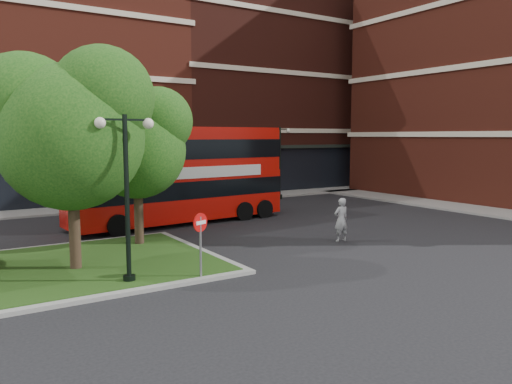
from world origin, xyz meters
TOP-DOWN VIEW (x-y plane):
  - ground at (0.00, 0.00)m, footprint 120.00×120.00m
  - pavement_far at (0.00, 16.50)m, footprint 44.00×3.00m
  - pavement_side at (16.50, 2.00)m, footprint 3.00×28.00m
  - terrace_far_right at (14.00, 24.00)m, footprint 18.00×12.00m
  - traffic_island at (-8.00, 3.00)m, footprint 12.60×7.60m
  - tree_island_west at (-6.60, 2.58)m, footprint 5.40×4.71m
  - tree_island_east at (-3.58, 5.06)m, footprint 4.46×3.90m
  - lamp_island at (-5.50, 0.20)m, footprint 1.72×0.36m
  - lamp_far_left at (2.00, 14.50)m, footprint 1.72×0.36m
  - lamp_far_right at (10.00, 14.50)m, footprint 1.72×0.36m
  - bus at (0.10, 9.19)m, footprint 11.27×3.47m
  - woman at (3.97, 1.49)m, footprint 0.70×0.49m
  - car_silver at (-1.48, 15.50)m, footprint 4.49×1.87m
  - car_white at (3.00, 16.00)m, footprint 4.67×1.71m
  - no_entry_sign at (-3.50, -0.50)m, footprint 0.55×0.24m

SIDE VIEW (x-z plane):
  - ground at x=0.00m, z-range 0.00..0.00m
  - pavement_far at x=0.00m, z-range 0.00..0.12m
  - pavement_side at x=16.50m, z-range 0.00..0.12m
  - traffic_island at x=-8.00m, z-range -0.01..0.14m
  - car_silver at x=-1.48m, z-range 0.00..1.52m
  - car_white at x=3.00m, z-range 0.00..1.53m
  - woman at x=3.97m, z-range 0.00..1.83m
  - no_entry_sign at x=-3.50m, z-range 0.44..2.52m
  - bus at x=0.10m, z-range 0.66..4.90m
  - lamp_island at x=-5.50m, z-range 0.33..5.33m
  - lamp_far_left at x=2.00m, z-range 0.33..5.33m
  - lamp_far_right at x=10.00m, z-range 0.33..5.33m
  - tree_island_east at x=-3.58m, z-range 1.10..7.39m
  - tree_island_west at x=-6.60m, z-range 1.19..8.40m
  - terrace_far_right at x=14.00m, z-range 0.00..16.00m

